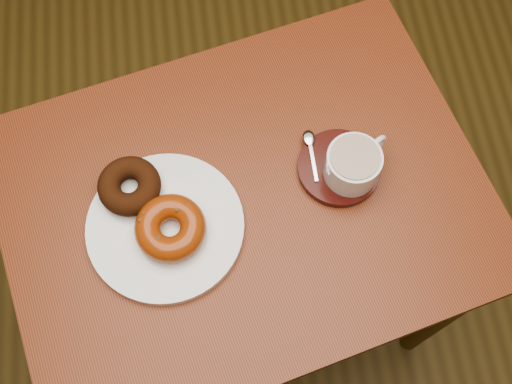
{
  "coord_description": "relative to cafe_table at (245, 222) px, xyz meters",
  "views": [
    {
      "loc": [
        -0.2,
        -0.7,
        1.76
      ],
      "look_at": [
        -0.14,
        -0.3,
        0.78
      ],
      "focal_mm": 45.0,
      "sensor_mm": 36.0,
      "label": 1
    }
  ],
  "objects": [
    {
      "name": "teaspoon",
      "position": [
        0.12,
        0.08,
        0.14
      ],
      "size": [
        0.02,
        0.1,
        0.01
      ],
      "rotation": [
        0.0,
        0.0,
        0.0
      ],
      "color": "silver",
      "rests_on": "saucer"
    },
    {
      "name": "donut_plate",
      "position": [
        -0.14,
        -0.04,
        0.13
      ],
      "size": [
        0.35,
        0.35,
        0.02
      ],
      "primitive_type": "cylinder",
      "rotation": [
        0.0,
        0.0,
        0.47
      ],
      "color": "white",
      "rests_on": "cafe_table"
    },
    {
      "name": "ground",
      "position": [
        0.16,
        0.3,
        -0.64
      ],
      "size": [
        6.0,
        6.0,
        0.0
      ],
      "primitive_type": "plane",
      "color": "#523F1A",
      "rests_on": "ground"
    },
    {
      "name": "donut_cinnamon",
      "position": [
        -0.19,
        0.03,
        0.16
      ],
      "size": [
        0.12,
        0.12,
        0.04
      ],
      "primitive_type": "torus",
      "rotation": [
        0.0,
        0.0,
        0.18
      ],
      "color": "#38190B",
      "rests_on": "donut_plate"
    },
    {
      "name": "saucer",
      "position": [
        0.17,
        0.03,
        0.13
      ],
      "size": [
        0.16,
        0.16,
        0.02
      ],
      "primitive_type": "cylinder",
      "rotation": [
        0.0,
        0.0,
        -0.13
      ],
      "color": "#350B07",
      "rests_on": "cafe_table"
    },
    {
      "name": "cafe_table",
      "position": [
        0.0,
        0.0,
        0.0
      ],
      "size": [
        0.93,
        0.78,
        0.76
      ],
      "rotation": [
        0.0,
        0.0,
        0.23
      ],
      "color": "brown",
      "rests_on": "ground"
    },
    {
      "name": "donut_caramel",
      "position": [
        -0.12,
        -0.05,
        0.16
      ],
      "size": [
        0.16,
        0.16,
        0.04
      ],
      "rotation": [
        0.0,
        0.0,
        0.67
      ],
      "color": "#983C10",
      "rests_on": "donut_plate"
    },
    {
      "name": "coffee_cup",
      "position": [
        0.18,
        0.02,
        0.17
      ],
      "size": [
        0.11,
        0.09,
        0.06
      ],
      "rotation": [
        0.0,
        0.0,
        0.58
      ],
      "color": "white",
      "rests_on": "saucer"
    }
  ]
}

